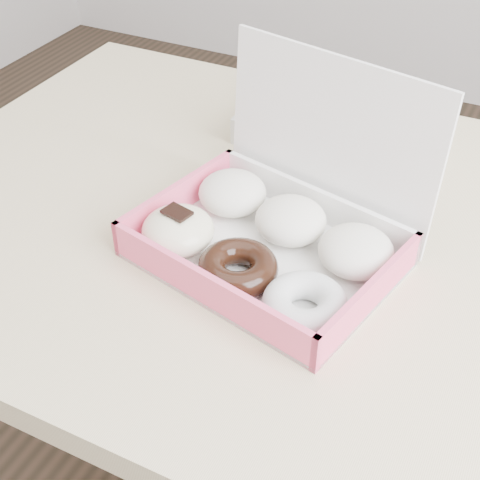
% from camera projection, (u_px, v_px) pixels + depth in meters
% --- Properties ---
extents(table, '(1.20, 0.80, 0.75)m').
position_uv_depth(table, '(306.00, 272.00, 0.94)').
color(table, tan).
rests_on(table, ground).
extents(donut_box, '(0.35, 0.32, 0.22)m').
position_uv_depth(donut_box, '(272.00, 230.00, 0.83)').
color(donut_box, white).
rests_on(donut_box, table).
extents(newspapers, '(0.28, 0.23, 0.04)m').
position_uv_depth(newspapers, '(333.00, 118.00, 1.08)').
color(newspapers, silver).
rests_on(newspapers, table).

